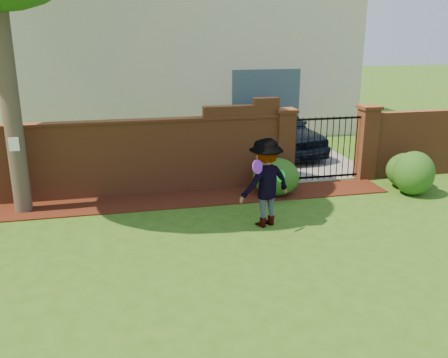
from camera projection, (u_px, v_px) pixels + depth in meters
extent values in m
cube|color=#2D5515|center=(225.00, 266.00, 8.00)|extent=(80.00, 80.00, 0.01)
cube|color=#37130A|center=(150.00, 202.00, 10.90)|extent=(11.10, 1.08, 0.03)
cube|color=brown|center=(92.00, 161.00, 11.02)|extent=(8.70, 0.25, 1.70)
cube|color=brown|center=(241.00, 112.00, 11.46)|extent=(1.80, 0.25, 0.30)
cube|color=brown|center=(266.00, 101.00, 11.51)|extent=(0.60, 0.25, 0.16)
cube|color=brown|center=(89.00, 123.00, 10.76)|extent=(8.70, 0.31, 0.06)
cube|color=brown|center=(436.00, 142.00, 12.87)|extent=(4.00, 0.25, 1.70)
cube|color=brown|center=(284.00, 149.00, 11.97)|extent=(0.42, 0.42, 1.80)
cube|color=brown|center=(286.00, 110.00, 11.69)|extent=(0.50, 0.50, 0.08)
cube|color=brown|center=(366.00, 144.00, 12.43)|extent=(0.42, 0.42, 1.80)
cube|color=brown|center=(370.00, 107.00, 12.16)|extent=(0.50, 0.50, 0.08)
cylinder|color=black|center=(295.00, 150.00, 12.04)|extent=(0.02, 0.02, 1.60)
cylinder|color=black|center=(301.00, 150.00, 12.08)|extent=(0.02, 0.02, 1.60)
cylinder|color=black|center=(308.00, 149.00, 12.11)|extent=(0.02, 0.02, 1.60)
cylinder|color=black|center=(314.00, 149.00, 12.15)|extent=(0.02, 0.02, 1.60)
cylinder|color=black|center=(320.00, 149.00, 12.18)|extent=(0.02, 0.02, 1.60)
cylinder|color=black|center=(326.00, 148.00, 12.22)|extent=(0.02, 0.02, 1.60)
cylinder|color=black|center=(332.00, 148.00, 12.25)|extent=(0.02, 0.02, 1.60)
cylinder|color=black|center=(338.00, 148.00, 12.28)|extent=(0.02, 0.02, 1.60)
cylinder|color=black|center=(344.00, 147.00, 12.32)|extent=(0.02, 0.02, 1.60)
cylinder|color=black|center=(350.00, 147.00, 12.35)|extent=(0.02, 0.02, 1.60)
cylinder|color=black|center=(356.00, 147.00, 12.39)|extent=(0.02, 0.02, 1.60)
cube|color=black|center=(324.00, 176.00, 12.43)|extent=(1.78, 0.03, 0.05)
cube|color=black|center=(328.00, 119.00, 11.99)|extent=(1.78, 0.03, 0.05)
cube|color=slate|center=(274.00, 146.00, 16.19)|extent=(3.20, 8.00, 0.01)
cube|color=beige|center=(180.00, 48.00, 18.51)|extent=(12.00, 6.00, 6.00)
cube|color=#384C5B|center=(266.00, 105.00, 16.82)|extent=(2.40, 0.12, 2.40)
imported|color=black|center=(279.00, 130.00, 15.00)|extent=(2.50, 4.51, 1.45)
cylinder|color=#3F3026|center=(2.00, 40.00, 9.38)|extent=(0.36, 0.36, 7.00)
cube|color=white|center=(14.00, 144.00, 9.79)|extent=(0.20, 0.01, 0.28)
ellipsoid|color=#164916|center=(276.00, 177.00, 11.31)|extent=(1.07, 1.07, 0.87)
ellipsoid|color=#164916|center=(414.00, 173.00, 11.32)|extent=(0.93, 0.93, 1.03)
ellipsoid|color=#164916|center=(406.00, 171.00, 11.84)|extent=(0.96, 0.96, 0.85)
imported|color=gray|center=(266.00, 183.00, 9.41)|extent=(1.28, 0.99, 1.74)
cylinder|color=purple|center=(257.00, 167.00, 8.86)|extent=(0.26, 0.21, 0.26)
cylinder|color=#1CD24C|center=(280.00, 176.00, 9.50)|extent=(0.24, 0.15, 0.24)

